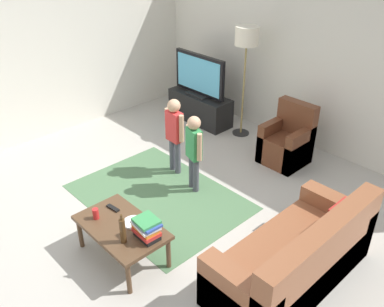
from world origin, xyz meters
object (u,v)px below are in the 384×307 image
Objects in this scene: armchair at (288,143)px; child_near_tv at (174,130)px; couch at (298,261)px; bottle at (123,230)px; book_stack at (146,228)px; plate at (133,222)px; tv at (199,76)px; child_center at (194,147)px; tv_remote at (113,208)px; coffee_table at (121,229)px; tv_stand at (200,108)px; floor_lamp at (247,42)px; soda_can at (96,214)px.

child_near_tv is (-0.92, -1.40, 0.37)m from armchair.
bottle is (-1.26, -1.15, 0.27)m from couch.
plate is at bearing 174.14° from book_stack.
tv is 1.03× the size of child_center.
tv is 3.31× the size of bottle.
couch is 2.48m from child_near_tv.
child_center reaches higher than couch.
couch reaches higher than book_stack.
coffee_table is at bearing -25.35° from tv_remote.
child_center is at bearing -46.40° from tv_stand.
tv reaches higher than coffee_table.
child_center is 1.52m from book_stack.
floor_lamp reaches higher than child_near_tv.
bottle is at bearing -28.61° from coffee_table.
child_near_tv reaches higher than armchair.
soda_can is at bearing -156.80° from coffee_table.
armchair is 4.09× the size of plate.
couch reaches higher than bottle.
bottle is (1.14, -1.66, -0.10)m from child_near_tv.
plate is (0.05, -2.82, 0.13)m from armchair.
tv is at bearing 124.36° from plate.
child_near_tv is at bearing 130.42° from book_stack.
armchair reaches higher than soda_can.
soda_can is (0.64, -1.66, -0.19)m from child_near_tv.
floor_lamp is 3.32m from tv_remote.
armchair is 7.50× the size of soda_can.
floor_lamp reaches higher than book_stack.
child_near_tv is 0.52m from child_center.
tv_stand is at bearing 117.46° from soda_can.
child_center is at bearing 168.19° from couch.
tv_remote is (0.76, -3.04, -1.11)m from floor_lamp.
child_near_tv is 6.51× the size of tv_remote.
couch is 1.01× the size of floor_lamp.
armchair is 0.90× the size of coffee_table.
child_near_tv is at bearing 111.04° from soda_can.
coffee_table is 0.32m from soda_can.
floor_lamp is (-2.54, 2.10, 1.25)m from couch.
book_stack is 0.63m from soda_can.
soda_can is at bearing -62.54° from tv_stand.
book_stack is 0.24m from bottle.
couch is 1.97m from child_center.
tv is 5.00× the size of plate.
tv is at bearing 112.18° from tv_remote.
child_center is at bearing 118.57° from book_stack.
tv_remote is at bearing -152.36° from couch.
child_center reaches higher than coffee_table.
tv_stand is at bearing 133.60° from child_center.
floor_lamp is 2.04m from child_center.
floor_lamp reaches higher than couch.
armchair is 3.08m from soda_can.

